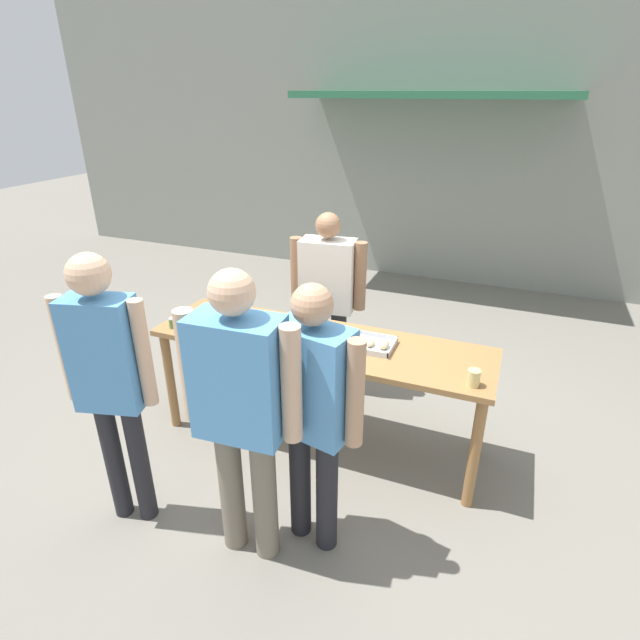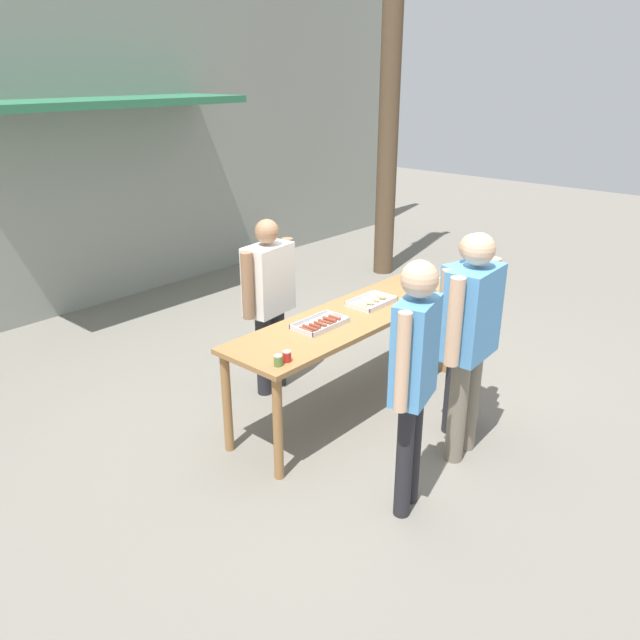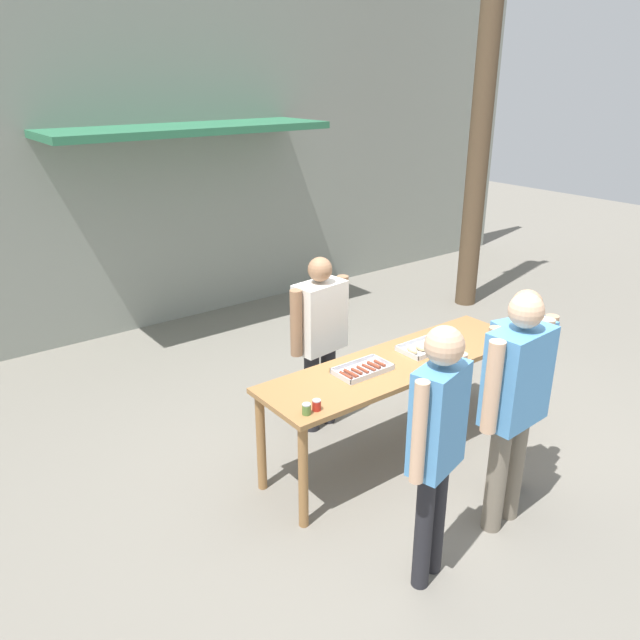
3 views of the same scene
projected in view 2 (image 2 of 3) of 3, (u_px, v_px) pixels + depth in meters
The scene contains 13 objects.
ground_plane at pixel (350, 406), 5.45m from camera, with size 24.00×24.00×0.00m, color slate.
building_facade_back at pixel (80, 114), 7.05m from camera, with size 12.00×1.11×4.50m.
serving_table at pixel (351, 326), 5.17m from camera, with size 2.41×0.67×0.86m.
food_tray_sausages at pixel (320, 324), 4.89m from camera, with size 0.44×0.25×0.04m.
food_tray_buns at pixel (372, 301), 5.36m from camera, with size 0.41×0.27×0.06m.
condiment_jar_mustard at pixel (278, 361), 4.23m from camera, with size 0.06×0.06×0.08m.
condiment_jar_ketchup at pixel (287, 356), 4.29m from camera, with size 0.06×0.06×0.08m.
beer_cup at pixel (443, 283), 5.71m from camera, with size 0.08×0.08×0.10m.
person_server_behind_table at pixel (269, 293), 5.40m from camera, with size 0.64×0.29×1.58m.
person_customer_holding_hotdog at pixel (414, 367), 3.81m from camera, with size 0.51×0.29×1.72m.
person_customer_with_cup at pixel (467, 318), 4.76m from camera, with size 0.59×0.30×1.63m.
person_customer_waiting_in_line at pixel (471, 330), 4.40m from camera, with size 0.66×0.28×1.72m.
utility_pole at pixel (392, 41), 7.91m from camera, with size 1.10×0.27×6.01m.
Camera 2 is at (-3.74, -2.97, 2.74)m, focal length 35.00 mm.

